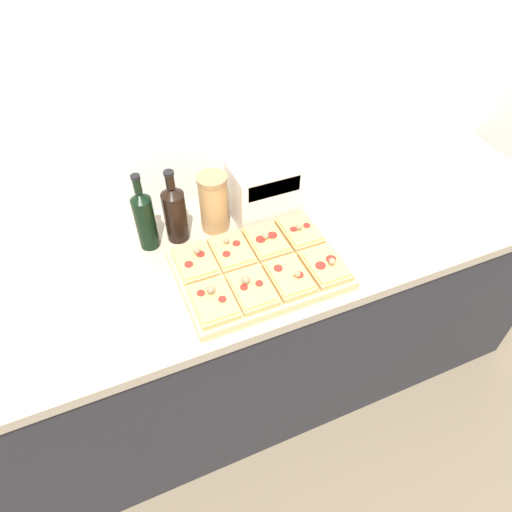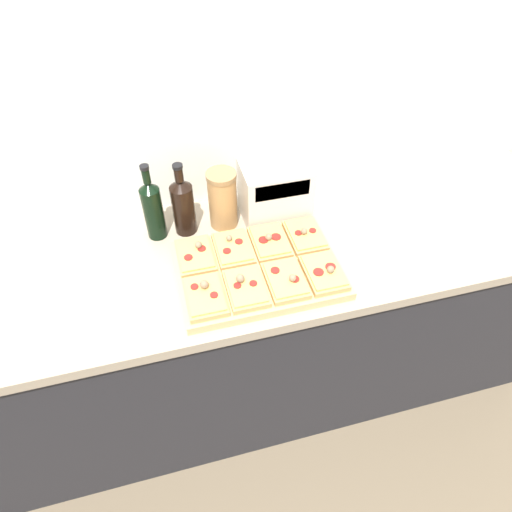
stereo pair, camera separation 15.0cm
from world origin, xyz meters
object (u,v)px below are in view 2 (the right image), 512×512
wine_bottle (183,205)px  grain_jar_tall (223,199)px  cutting_board (258,270)px  olive_oil_bottle (153,209)px  toaster_oven (275,191)px

wine_bottle → grain_jar_tall: 0.14m
cutting_board → olive_oil_bottle: size_ratio=1.80×
cutting_board → grain_jar_tall: grain_jar_tall is taller
olive_oil_bottle → wine_bottle: size_ratio=1.05×
wine_bottle → grain_jar_tall: (0.14, -0.00, -0.00)m
wine_bottle → grain_jar_tall: wine_bottle is taller
cutting_board → toaster_oven: (0.14, 0.27, 0.10)m
grain_jar_tall → toaster_oven: 0.19m
cutting_board → wine_bottle: size_ratio=1.89×
olive_oil_bottle → grain_jar_tall: size_ratio=1.33×
wine_bottle → toaster_oven: wine_bottle is taller
cutting_board → toaster_oven: toaster_oven is taller
olive_oil_bottle → toaster_oven: size_ratio=1.12×
olive_oil_bottle → wine_bottle: 0.10m
cutting_board → toaster_oven: bearing=63.7°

